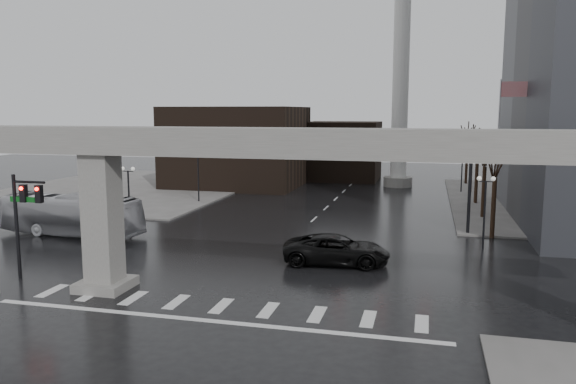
{
  "coord_description": "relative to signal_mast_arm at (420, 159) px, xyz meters",
  "views": [
    {
      "loc": [
        9.61,
        -25.9,
        9.5
      ],
      "look_at": [
        1.23,
        7.61,
        4.5
      ],
      "focal_mm": 35.0,
      "sensor_mm": 36.0,
      "label": 1
    }
  ],
  "objects": [
    {
      "name": "ground",
      "position": [
        -8.99,
        -18.8,
        -5.83
      ],
      "size": [
        160.0,
        160.0,
        0.0
      ],
      "primitive_type": "plane",
      "color": "black",
      "rests_on": "ground"
    },
    {
      "name": "sidewalk_nw",
      "position": [
        -34.99,
        17.2,
        -5.75
      ],
      "size": [
        28.0,
        36.0,
        0.15
      ],
      "primitive_type": "cube",
      "color": "slate",
      "rests_on": "ground"
    },
    {
      "name": "elevated_guideway",
      "position": [
        -7.73,
        -18.8,
        1.05
      ],
      "size": [
        48.0,
        2.6,
        8.7
      ],
      "color": "gray",
      "rests_on": "ground"
    },
    {
      "name": "building_far_left",
      "position": [
        -22.99,
        23.2,
        -0.83
      ],
      "size": [
        16.0,
        14.0,
        10.0
      ],
      "primitive_type": "cube",
      "color": "black",
      "rests_on": "ground"
    },
    {
      "name": "building_far_mid",
      "position": [
        -10.99,
        33.2,
        -1.83
      ],
      "size": [
        10.0,
        10.0,
        8.0
      ],
      "primitive_type": "cube",
      "color": "black",
      "rests_on": "ground"
    },
    {
      "name": "smokestack",
      "position": [
        -2.99,
        27.2,
        7.52
      ],
      "size": [
        3.6,
        3.6,
        30.0
      ],
      "color": "silver",
      "rests_on": "ground"
    },
    {
      "name": "signal_mast_arm",
      "position": [
        0.0,
        0.0,
        0.0
      ],
      "size": [
        12.12,
        0.43,
        8.0
      ],
      "color": "black",
      "rests_on": "ground"
    },
    {
      "name": "signal_left_pole",
      "position": [
        -21.24,
        -18.3,
        -1.76
      ],
      "size": [
        2.3,
        0.3,
        6.0
      ],
      "color": "black",
      "rests_on": "ground"
    },
    {
      "name": "flagpole_assembly",
      "position": [
        6.3,
        3.2,
        1.7
      ],
      "size": [
        2.06,
        0.12,
        12.0
      ],
      "color": "silver",
      "rests_on": "ground"
    },
    {
      "name": "lamp_right_0",
      "position": [
        4.51,
        -4.8,
        -2.36
      ],
      "size": [
        1.22,
        0.32,
        5.11
      ],
      "color": "black",
      "rests_on": "ground"
    },
    {
      "name": "lamp_right_1",
      "position": [
        4.51,
        9.2,
        -2.36
      ],
      "size": [
        1.22,
        0.32,
        5.11
      ],
      "color": "black",
      "rests_on": "ground"
    },
    {
      "name": "lamp_right_2",
      "position": [
        4.51,
        23.2,
        -2.36
      ],
      "size": [
        1.22,
        0.32,
        5.11
      ],
      "color": "black",
      "rests_on": "ground"
    },
    {
      "name": "lamp_left_0",
      "position": [
        -22.49,
        -4.8,
        -2.36
      ],
      "size": [
        1.22,
        0.32,
        5.11
      ],
      "color": "black",
      "rests_on": "ground"
    },
    {
      "name": "lamp_left_1",
      "position": [
        -22.49,
        9.2,
        -2.36
      ],
      "size": [
        1.22,
        0.32,
        5.11
      ],
      "color": "black",
      "rests_on": "ground"
    },
    {
      "name": "lamp_left_2",
      "position": [
        -22.49,
        23.2,
        -2.36
      ],
      "size": [
        1.22,
        0.32,
        5.11
      ],
      "color": "black",
      "rests_on": "ground"
    },
    {
      "name": "tree_right_0",
      "position": [
        5.54,
        -0.78,
        -3.04
      ],
      "size": [
        1.09,
        1.58,
        7.5
      ],
      "color": "black",
      "rests_on": "ground"
    },
    {
      "name": "tree_right_1",
      "position": [
        5.54,
        7.22,
        -2.98
      ],
      "size": [
        1.09,
        1.61,
        7.67
      ],
      "color": "black",
      "rests_on": "ground"
    },
    {
      "name": "tree_right_2",
      "position": [
        5.54,
        15.22,
        -2.91
      ],
      "size": [
        1.1,
        1.63,
        7.85
      ],
      "color": "black",
      "rests_on": "ground"
    },
    {
      "name": "tree_right_3",
      "position": [
        5.54,
        23.22,
        -2.85
      ],
      "size": [
        1.11,
        1.66,
        8.02
      ],
      "color": "black",
      "rests_on": "ground"
    },
    {
      "name": "tree_right_4",
      "position": [
        5.54,
        31.22,
        -2.79
      ],
      "size": [
        1.12,
        1.69,
        8.19
      ],
      "color": "black",
      "rests_on": "ground"
    },
    {
      "name": "pickup_truck",
      "position": [
        -4.73,
        -10.83,
        -4.91
      ],
      "size": [
        6.83,
        3.59,
        1.83
      ],
      "primitive_type": "imported",
      "rotation": [
        0.0,
        0.0,
        1.66
      ],
      "color": "black",
      "rests_on": "ground"
    },
    {
      "name": "city_bus",
      "position": [
        -25.81,
        -7.66,
        -4.23
      ],
      "size": [
        11.67,
        3.58,
        3.2
      ],
      "primitive_type": "imported",
      "rotation": [
        0.0,
        0.0,
        1.49
      ],
      "color": "#B6B5BB",
      "rests_on": "ground"
    }
  ]
}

